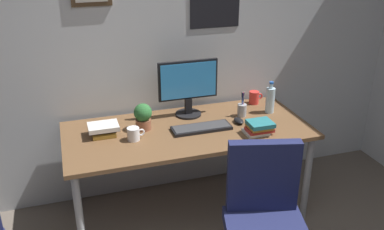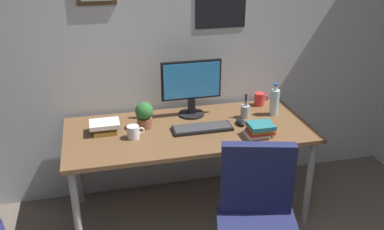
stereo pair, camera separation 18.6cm
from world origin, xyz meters
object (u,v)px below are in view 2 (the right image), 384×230
object	(u,v)px
coffee_mug_near	(134,132)
pen_cup	(245,111)
monitor	(191,86)
water_bottle	(275,102)
office_chair	(257,219)
book_stack_right	(260,129)
coffee_mug_far	(260,99)
potted_plant	(144,114)
book_stack_left	(105,126)
computer_mouse	(241,122)
keyboard	(202,128)

from	to	relation	value
coffee_mug_near	pen_cup	xyz separation A→B (m)	(0.87, 0.15, 0.01)
monitor	water_bottle	size ratio (longest dim) A/B	1.82
coffee_mug_near	office_chair	bearing A→B (deg)	-53.00
monitor	book_stack_right	size ratio (longest dim) A/B	2.34
coffee_mug_far	pen_cup	size ratio (longest dim) A/B	0.59
pen_cup	coffee_mug_near	bearing A→B (deg)	-170.19
water_bottle	pen_cup	size ratio (longest dim) A/B	1.26
office_chair	coffee_mug_near	xyz separation A→B (m)	(-0.61, 0.80, 0.24)
potted_plant	book_stack_left	xyz separation A→B (m)	(-0.28, -0.01, -0.06)
office_chair	potted_plant	size ratio (longest dim) A/B	4.87
book_stack_right	computer_mouse	bearing A→B (deg)	106.51
coffee_mug_near	book_stack_left	world-z (taller)	coffee_mug_near
potted_plant	book_stack_left	size ratio (longest dim) A/B	0.94
computer_mouse	pen_cup	size ratio (longest dim) A/B	0.55
monitor	coffee_mug_far	world-z (taller)	monitor
coffee_mug_near	book_stack_right	bearing A→B (deg)	-11.51
monitor	coffee_mug_far	bearing A→B (deg)	5.66
monitor	book_stack_right	distance (m)	0.63
coffee_mug_near	potted_plant	bearing A→B (deg)	56.96
keyboard	water_bottle	bearing A→B (deg)	12.65
monitor	book_stack_left	distance (m)	0.71
computer_mouse	water_bottle	world-z (taller)	water_bottle
potted_plant	book_stack_right	bearing A→B (deg)	-23.13
computer_mouse	book_stack_left	world-z (taller)	book_stack_left
water_bottle	monitor	bearing A→B (deg)	166.93
coffee_mug_far	pen_cup	bearing A→B (deg)	-134.35
computer_mouse	water_bottle	distance (m)	0.34
coffee_mug_near	pen_cup	distance (m)	0.88
coffee_mug_near	potted_plant	xyz separation A→B (m)	(0.10, 0.15, 0.06)
book_stack_left	computer_mouse	bearing A→B (deg)	-6.11
monitor	potted_plant	bearing A→B (deg)	-159.06
computer_mouse	coffee_mug_far	bearing A→B (deg)	49.15
keyboard	water_bottle	distance (m)	0.63
keyboard	pen_cup	xyz separation A→B (m)	(0.38, 0.14, 0.04)
pen_cup	book_stack_right	size ratio (longest dim) A/B	1.02
computer_mouse	coffee_mug_near	distance (m)	0.79
keyboard	potted_plant	bearing A→B (deg)	161.09
computer_mouse	coffee_mug_near	size ratio (longest dim) A/B	0.90
coffee_mug_far	pen_cup	distance (m)	0.29
water_bottle	book_stack_left	distance (m)	1.29
keyboard	book_stack_left	size ratio (longest dim) A/B	2.06
pen_cup	potted_plant	bearing A→B (deg)	-179.96
pen_cup	book_stack_right	world-z (taller)	pen_cup
office_chair	book_stack_left	world-z (taller)	office_chair
keyboard	coffee_mug_far	xyz separation A→B (m)	(0.58, 0.34, 0.04)
keyboard	water_bottle	size ratio (longest dim) A/B	1.70
book_stack_left	water_bottle	bearing A→B (deg)	0.45
computer_mouse	coffee_mug_far	distance (m)	0.42
potted_plant	book_stack_right	distance (m)	0.83
keyboard	book_stack_left	xyz separation A→B (m)	(-0.68, 0.13, 0.03)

